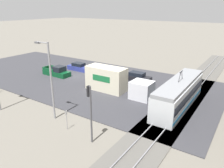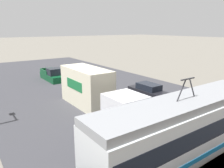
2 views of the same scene
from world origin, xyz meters
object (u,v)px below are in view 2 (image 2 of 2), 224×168
object	(u,v)px
sedan_car_0	(86,73)
sedan_car_1	(148,92)
pickup_truck	(53,75)
light_rail_tram	(183,128)
box_truck	(94,91)

from	to	relation	value
sedan_car_0	sedan_car_1	distance (m)	12.45
pickup_truck	sedan_car_0	bearing A→B (deg)	169.48
light_rail_tram	pickup_truck	world-z (taller)	light_rail_tram
box_truck	sedan_car_0	xyz separation A→B (m)	(-5.81, -12.01, -1.02)
light_rail_tram	pickup_truck	bearing A→B (deg)	-91.95
light_rail_tram	pickup_truck	size ratio (longest dim) A/B	2.27
light_rail_tram	pickup_truck	distance (m)	22.16
light_rail_tram	sedan_car_1	distance (m)	10.71
sedan_car_0	sedan_car_1	bearing A→B (deg)	92.31
pickup_truck	sedan_car_0	world-z (taller)	pickup_truck
light_rail_tram	pickup_truck	xyz separation A→B (m)	(-0.75, -22.12, -0.96)
light_rail_tram	box_truck	bearing A→B (deg)	-88.22
box_truck	sedan_car_0	distance (m)	13.38
box_truck	pickup_truck	distance (m)	12.97
light_rail_tram	sedan_car_0	bearing A→B (deg)	-104.57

